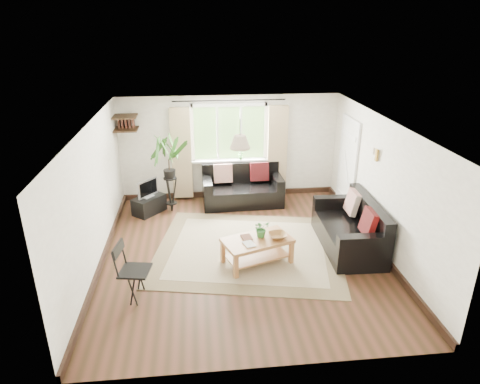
{
  "coord_description": "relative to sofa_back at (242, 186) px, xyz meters",
  "views": [
    {
      "loc": [
        -0.75,
        -6.74,
        4.02
      ],
      "look_at": [
        0.0,
        0.4,
        1.05
      ],
      "focal_mm": 32.0,
      "sensor_mm": 36.0,
      "label": 1
    }
  ],
  "objects": [
    {
      "name": "wall_sconce",
      "position": [
        2.18,
        -1.94,
        1.32
      ],
      "size": [
        0.12,
        0.12,
        0.28
      ],
      "primitive_type": null,
      "color": "beige",
      "rests_on": "wall_right"
    },
    {
      "name": "tv",
      "position": [
        -2.09,
        -0.29,
        0.16
      ],
      "size": [
        0.49,
        0.53,
        0.41
      ],
      "primitive_type": null,
      "rotation": [
        0.0,
        0.0,
        0.86
      ],
      "color": "#A5A5AA",
      "rests_on": "tv_stand"
    },
    {
      "name": "sill_plant",
      "position": [
        0.0,
        0.39,
        0.64
      ],
      "size": [
        0.14,
        0.1,
        0.27
      ],
      "primitive_type": "imported",
      "color": "#2D6023",
      "rests_on": "window"
    },
    {
      "name": "coffee_table",
      "position": [
        -0.03,
        -2.59,
        -0.18
      ],
      "size": [
        1.31,
        0.99,
        0.48
      ],
      "primitive_type": null,
      "rotation": [
        0.0,
        0.0,
        0.34
      ],
      "color": "brown",
      "rests_on": "floor"
    },
    {
      "name": "sofa_right",
      "position": [
        1.73,
        -2.2,
        0.01
      ],
      "size": [
        1.88,
        0.97,
        0.87
      ],
      "primitive_type": null,
      "rotation": [
        0.0,
        0.0,
        -1.6
      ],
      "color": "black",
      "rests_on": "floor"
    },
    {
      "name": "wall_right",
      "position": [
        2.25,
        -2.24,
        0.78
      ],
      "size": [
        0.02,
        5.5,
        2.4
      ],
      "primitive_type": "cube",
      "color": "beige",
      "rests_on": "floor"
    },
    {
      "name": "door",
      "position": [
        2.22,
        -0.54,
        0.58
      ],
      "size": [
        0.06,
        0.96,
        2.06
      ],
      "primitive_type": "cube",
      "color": "silver",
      "rests_on": "wall_right"
    },
    {
      "name": "pendant_lamp",
      "position": [
        -0.25,
        -1.84,
        1.63
      ],
      "size": [
        0.36,
        0.36,
        0.54
      ],
      "primitive_type": null,
      "color": "beige",
      "rests_on": "ceiling"
    },
    {
      "name": "floor",
      "position": [
        -0.25,
        -2.24,
        -0.42
      ],
      "size": [
        5.5,
        5.5,
        0.0
      ],
      "primitive_type": "plane",
      "color": "#311F10",
      "rests_on": "ground"
    },
    {
      "name": "rug",
      "position": [
        -0.12,
        -2.1,
        -0.41
      ],
      "size": [
        3.84,
        3.46,
        0.02
      ],
      "primitive_type": "cube",
      "rotation": [
        0.0,
        0.0,
        -0.19
      ],
      "color": "beige",
      "rests_on": "floor"
    },
    {
      "name": "book_b",
      "position": [
        -0.29,
        -2.55,
        0.07
      ],
      "size": [
        0.21,
        0.26,
        0.02
      ],
      "primitive_type": "imported",
      "rotation": [
        0.0,
        0.0,
        0.18
      ],
      "color": "#563122",
      "rests_on": "coffee_table"
    },
    {
      "name": "table_plant",
      "position": [
        0.05,
        -2.51,
        0.2
      ],
      "size": [
        0.34,
        0.32,
        0.3
      ],
      "primitive_type": "imported",
      "rotation": [
        0.0,
        0.0,
        0.37
      ],
      "color": "#2E6A2A",
      "rests_on": "coffee_table"
    },
    {
      "name": "wall_front",
      "position": [
        -0.25,
        -4.99,
        0.78
      ],
      "size": [
        5.0,
        0.02,
        2.4
      ],
      "primitive_type": "cube",
      "color": "beige",
      "rests_on": "floor"
    },
    {
      "name": "folding_chair",
      "position": [
        -2.0,
        -3.38,
        0.04
      ],
      "size": [
        0.55,
        0.55,
        0.92
      ],
      "primitive_type": null,
      "rotation": [
        0.0,
        0.0,
        1.4
      ],
      "color": "black",
      "rests_on": "floor"
    },
    {
      "name": "palm_stand",
      "position": [
        -1.6,
        -0.24,
        0.43
      ],
      "size": [
        0.72,
        0.72,
        1.7
      ],
      "primitive_type": null,
      "rotation": [
        0.0,
        0.0,
        -0.1
      ],
      "color": "black",
      "rests_on": "floor"
    },
    {
      "name": "wall_left",
      "position": [
        -2.75,
        -2.24,
        0.78
      ],
      "size": [
        0.02,
        5.5,
        2.4
      ],
      "primitive_type": "cube",
      "color": "beige",
      "rests_on": "floor"
    },
    {
      "name": "tv_stand",
      "position": [
        -2.09,
        -0.29,
        -0.23
      ],
      "size": [
        0.76,
        0.79,
        0.38
      ],
      "primitive_type": "cube",
      "rotation": [
        0.0,
        0.0,
        0.86
      ],
      "color": "black",
      "rests_on": "floor"
    },
    {
      "name": "ceiling",
      "position": [
        -0.25,
        -2.24,
        1.98
      ],
      "size": [
        5.5,
        5.5,
        0.0
      ],
      "primitive_type": "plane",
      "rotation": [
        3.14,
        0.0,
        0.0
      ],
      "color": "white",
      "rests_on": "floor"
    },
    {
      "name": "bowl",
      "position": [
        0.32,
        -2.58,
        0.09
      ],
      "size": [
        0.35,
        0.35,
        0.08
      ],
      "primitive_type": "imported",
      "rotation": [
        0.0,
        0.0,
        0.12
      ],
      "color": "brown",
      "rests_on": "coffee_table"
    },
    {
      "name": "sofa_back",
      "position": [
        0.0,
        0.0,
        0.0
      ],
      "size": [
        1.82,
        0.95,
        0.84
      ],
      "primitive_type": null,
      "rotation": [
        0.0,
        0.0,
        0.03
      ],
      "color": "black",
      "rests_on": "floor"
    },
    {
      "name": "book_a",
      "position": [
        -0.27,
        -2.79,
        0.06
      ],
      "size": [
        0.23,
        0.27,
        0.02
      ],
      "primitive_type": "imported",
      "rotation": [
        0.0,
        0.0,
        0.31
      ],
      "color": "silver",
      "rests_on": "coffee_table"
    },
    {
      "name": "corner_shelf",
      "position": [
        -2.5,
        0.26,
        1.47
      ],
      "size": [
        0.5,
        0.5,
        0.34
      ],
      "primitive_type": null,
      "color": "black",
      "rests_on": "wall_back"
    },
    {
      "name": "wall_back",
      "position": [
        -0.25,
        0.51,
        0.78
      ],
      "size": [
        5.0,
        0.02,
        2.4
      ],
      "primitive_type": "cube",
      "color": "beige",
      "rests_on": "floor"
    },
    {
      "name": "window",
      "position": [
        -0.25,
        0.47,
        1.13
      ],
      "size": [
        2.5,
        0.16,
        2.16
      ],
      "primitive_type": null,
      "color": "white",
      "rests_on": "wall_back"
    }
  ]
}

